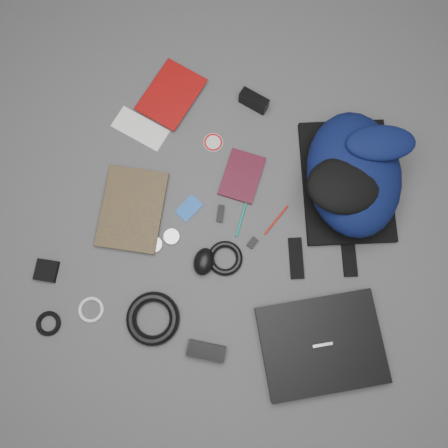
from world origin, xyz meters
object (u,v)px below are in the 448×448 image
(textbook_red, at_px, (151,84))
(laptop, at_px, (321,344))
(comic_book, at_px, (102,205))
(dvd_case, at_px, (242,176))
(pouch, at_px, (46,271))
(compact_camera, at_px, (254,101))
(power_brick, at_px, (206,351))
(backpack, at_px, (354,174))
(mouse, at_px, (204,262))

(textbook_red, bearing_deg, laptop, -26.88)
(comic_book, height_order, dvd_case, comic_book)
(textbook_red, xyz_separation_m, pouch, (-0.09, -0.77, -0.00))
(laptop, relative_size, compact_camera, 3.66)
(dvd_case, height_order, power_brick, power_brick)
(backpack, distance_m, mouse, 0.59)
(backpack, distance_m, compact_camera, 0.45)
(laptop, height_order, mouse, mouse)
(mouse, bearing_deg, power_brick, -73.81)
(dvd_case, distance_m, mouse, 0.34)
(textbook_red, distance_m, mouse, 0.70)
(textbook_red, relative_size, mouse, 2.47)
(backpack, relative_size, pouch, 6.64)
(backpack, relative_size, laptop, 1.24)
(laptop, bearing_deg, mouse, 135.44)
(dvd_case, relative_size, mouse, 1.87)
(comic_book, xyz_separation_m, dvd_case, (0.43, 0.27, -0.00))
(compact_camera, height_order, pouch, compact_camera)
(backpack, bearing_deg, compact_camera, 134.93)
(comic_book, bearing_deg, compact_camera, 43.88)
(backpack, relative_size, compact_camera, 4.55)
(backpack, bearing_deg, dvd_case, 174.20)
(comic_book, xyz_separation_m, power_brick, (0.52, -0.35, 0.00))
(backpack, distance_m, textbook_red, 0.81)
(dvd_case, xyz_separation_m, power_brick, (0.08, -0.61, 0.01))
(laptop, xyz_separation_m, power_brick, (-0.35, -0.15, -0.00))
(comic_book, height_order, compact_camera, compact_camera)
(laptop, bearing_deg, pouch, 155.72)
(backpack, bearing_deg, mouse, -152.78)
(comic_book, bearing_deg, dvd_case, 20.52)
(dvd_case, bearing_deg, compact_camera, 98.40)
(mouse, bearing_deg, laptop, -20.80)
(comic_book, relative_size, power_brick, 2.36)
(pouch, bearing_deg, power_brick, -6.36)
(laptop, distance_m, power_brick, 0.38)
(laptop, bearing_deg, comic_book, 138.12)
(textbook_red, xyz_separation_m, dvd_case, (0.44, -0.23, -0.01))
(textbook_red, xyz_separation_m, mouse, (0.42, -0.56, 0.01))
(backpack, distance_m, power_brick, 0.77)
(dvd_case, bearing_deg, textbook_red, 150.82)
(textbook_red, distance_m, compact_camera, 0.39)
(laptop, bearing_deg, textbook_red, 112.70)
(dvd_case, bearing_deg, power_brick, -84.00)
(compact_camera, bearing_deg, power_brick, -69.73)
(dvd_case, relative_size, power_brick, 1.44)
(textbook_red, distance_m, comic_book, 0.49)
(laptop, relative_size, comic_book, 1.33)
(compact_camera, bearing_deg, pouch, -108.30)
(comic_book, bearing_deg, textbook_red, 79.57)
(pouch, bearing_deg, mouse, 22.49)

